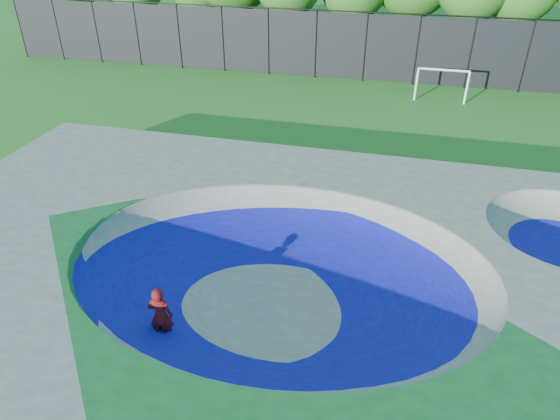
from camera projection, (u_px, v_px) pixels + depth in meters
The scene contains 6 objects.
ground at pixel (279, 304), 13.42m from camera, with size 120.00×120.00×0.00m, color #26631B.
skate_deck at pixel (279, 282), 13.03m from camera, with size 22.00×14.00×1.50m, color gray.
skater at pixel (161, 315), 11.89m from camera, with size 0.59×0.39×1.62m, color red.
skateboard at pixel (165, 339), 12.30m from camera, with size 0.78×0.22×0.05m, color black.
soccer_goal at pixel (443, 79), 26.81m from camera, with size 2.77×0.12×1.82m.
fence at pixel (366, 46), 29.75m from camera, with size 48.09×0.09×4.04m.
Camera 1 is at (2.52, -9.85, 9.12)m, focal length 32.00 mm.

